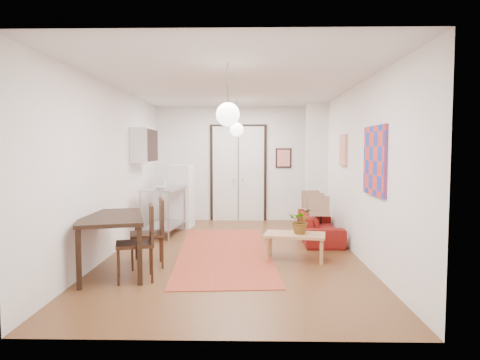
{
  "coord_description": "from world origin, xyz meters",
  "views": [
    {
      "loc": [
        0.26,
        -7.42,
        1.8
      ],
      "look_at": [
        0.1,
        0.45,
        1.25
      ],
      "focal_mm": 32.0,
      "sensor_mm": 36.0,
      "label": 1
    }
  ],
  "objects_px": {
    "dining_chair_far": "(137,235)",
    "dining_chair_near": "(148,226)",
    "fridge": "(181,196)",
    "sofa": "(319,227)",
    "kitchen_counter": "(164,204)",
    "dining_table": "(111,222)",
    "black_side_chair": "(312,210)",
    "coffee_table": "(295,237)"
  },
  "relations": [
    {
      "from": "sofa",
      "to": "dining_chair_far",
      "type": "distance_m",
      "value": 3.98
    },
    {
      "from": "dining_table",
      "to": "dining_chair_far",
      "type": "relative_size",
      "value": 1.64
    },
    {
      "from": "dining_table",
      "to": "black_side_chair",
      "type": "height_order",
      "value": "dining_table"
    },
    {
      "from": "dining_table",
      "to": "dining_chair_near",
      "type": "relative_size",
      "value": 1.64
    },
    {
      "from": "dining_chair_far",
      "to": "fridge",
      "type": "bearing_deg",
      "value": 163.89
    },
    {
      "from": "coffee_table",
      "to": "dining_table",
      "type": "xyz_separation_m",
      "value": [
        -2.77,
        -0.79,
        0.38
      ]
    },
    {
      "from": "sofa",
      "to": "coffee_table",
      "type": "relative_size",
      "value": 1.74
    },
    {
      "from": "dining_table",
      "to": "dining_chair_far",
      "type": "distance_m",
      "value": 0.52
    },
    {
      "from": "sofa",
      "to": "coffee_table",
      "type": "xyz_separation_m",
      "value": [
        -0.66,
        -1.56,
        0.11
      ]
    },
    {
      "from": "coffee_table",
      "to": "black_side_chair",
      "type": "bearing_deg",
      "value": 75.01
    },
    {
      "from": "coffee_table",
      "to": "black_side_chair",
      "type": "distance_m",
      "value": 2.48
    },
    {
      "from": "sofa",
      "to": "kitchen_counter",
      "type": "xyz_separation_m",
      "value": [
        -3.22,
        0.47,
        0.4
      ]
    },
    {
      "from": "kitchen_counter",
      "to": "sofa",
      "type": "bearing_deg",
      "value": -1.68
    },
    {
      "from": "black_side_chair",
      "to": "sofa",
      "type": "bearing_deg",
      "value": 91.08
    },
    {
      "from": "black_side_chair",
      "to": "kitchen_counter",
      "type": "bearing_deg",
      "value": 6.21
    },
    {
      "from": "coffee_table",
      "to": "dining_chair_near",
      "type": "height_order",
      "value": "dining_chair_near"
    },
    {
      "from": "black_side_chair",
      "to": "dining_table",
      "type": "bearing_deg",
      "value": 42.85
    },
    {
      "from": "sofa",
      "to": "dining_table",
      "type": "xyz_separation_m",
      "value": [
        -3.43,
        -2.36,
        0.48
      ]
    },
    {
      "from": "fridge",
      "to": "dining_table",
      "type": "height_order",
      "value": "fridge"
    },
    {
      "from": "kitchen_counter",
      "to": "dining_chair_near",
      "type": "xyz_separation_m",
      "value": [
        0.23,
        -2.37,
        -0.06
      ]
    },
    {
      "from": "sofa",
      "to": "dining_chair_near",
      "type": "height_order",
      "value": "dining_chair_near"
    },
    {
      "from": "coffee_table",
      "to": "kitchen_counter",
      "type": "relative_size",
      "value": 0.77
    },
    {
      "from": "dining_chair_near",
      "to": "black_side_chair",
      "type": "relative_size",
      "value": 1.26
    },
    {
      "from": "sofa",
      "to": "coffee_table",
      "type": "distance_m",
      "value": 1.7
    },
    {
      "from": "coffee_table",
      "to": "dining_chair_near",
      "type": "xyz_separation_m",
      "value": [
        -2.33,
        -0.34,
        0.23
      ]
    },
    {
      "from": "fridge",
      "to": "sofa",
      "type": "bearing_deg",
      "value": -17.03
    },
    {
      "from": "dining_chair_near",
      "to": "coffee_table",
      "type": "bearing_deg",
      "value": 82.14
    },
    {
      "from": "dining_chair_far",
      "to": "coffee_table",
      "type": "bearing_deg",
      "value": 97.88
    },
    {
      "from": "dining_chair_near",
      "to": "dining_chair_far",
      "type": "height_order",
      "value": "same"
    },
    {
      "from": "sofa",
      "to": "fridge",
      "type": "height_order",
      "value": "fridge"
    },
    {
      "from": "kitchen_counter",
      "to": "black_side_chair",
      "type": "distance_m",
      "value": 3.23
    },
    {
      "from": "coffee_table",
      "to": "dining_chair_far",
      "type": "distance_m",
      "value": 2.57
    },
    {
      "from": "black_side_chair",
      "to": "fridge",
      "type": "bearing_deg",
      "value": -11.01
    },
    {
      "from": "coffee_table",
      "to": "kitchen_counter",
      "type": "xyz_separation_m",
      "value": [
        -2.56,
        2.03,
        0.29
      ]
    },
    {
      "from": "sofa",
      "to": "coffee_table",
      "type": "bearing_deg",
      "value": 158.18
    },
    {
      "from": "sofa",
      "to": "kitchen_counter",
      "type": "relative_size",
      "value": 1.34
    },
    {
      "from": "sofa",
      "to": "dining_chair_far",
      "type": "bearing_deg",
      "value": 132.0
    },
    {
      "from": "sofa",
      "to": "dining_chair_near",
      "type": "bearing_deg",
      "value": 123.43
    },
    {
      "from": "coffee_table",
      "to": "dining_chair_near",
      "type": "relative_size",
      "value": 1.01
    },
    {
      "from": "coffee_table",
      "to": "sofa",
      "type": "bearing_deg",
      "value": 67.16
    },
    {
      "from": "sofa",
      "to": "kitchen_counter",
      "type": "distance_m",
      "value": 3.28
    },
    {
      "from": "dining_chair_far",
      "to": "dining_chair_near",
      "type": "bearing_deg",
      "value": 163.91
    }
  ]
}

